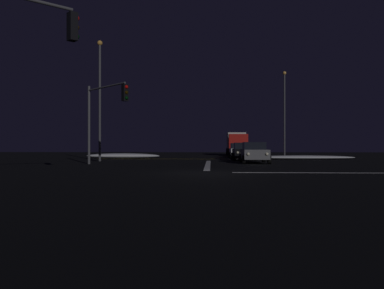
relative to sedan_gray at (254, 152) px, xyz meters
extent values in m
cube|color=black|center=(-3.45, -10.68, -0.85)|extent=(120.00, 120.00, 0.10)
cube|color=white|center=(-3.45, -2.65, -0.80)|extent=(0.35, 13.73, 0.01)
cube|color=yellow|center=(-3.45, 8.95, -0.80)|extent=(22.00, 0.15, 0.01)
cube|color=white|center=(4.68, -10.68, -0.80)|extent=(13.73, 0.40, 0.01)
ellipsoid|color=white|center=(-12.28, 10.22, -0.54)|extent=(7.59, 1.50, 0.52)
ellipsoid|color=white|center=(5.38, 8.03, -0.61)|extent=(9.81, 1.50, 0.38)
cube|color=slate|center=(0.00, -0.04, -0.13)|extent=(1.80, 4.20, 0.70)
cube|color=black|center=(0.00, 0.16, 0.49)|extent=(1.60, 2.00, 0.55)
cylinder|color=black|center=(0.90, -1.59, -0.48)|extent=(0.22, 0.64, 0.64)
cylinder|color=black|center=(-0.90, -1.59, -0.48)|extent=(0.22, 0.64, 0.64)
cylinder|color=black|center=(0.90, 1.51, -0.48)|extent=(0.22, 0.64, 0.64)
cylinder|color=black|center=(-0.90, 1.51, -0.48)|extent=(0.22, 0.64, 0.64)
sphere|color=#F9EFC6|center=(0.65, -2.16, -0.08)|extent=(0.22, 0.22, 0.22)
sphere|color=#F9EFC6|center=(-0.65, -2.16, -0.08)|extent=(0.22, 0.22, 0.22)
cube|color=black|center=(-0.34, 5.93, -0.13)|extent=(1.80, 4.20, 0.70)
cube|color=black|center=(-0.34, 6.13, 0.49)|extent=(1.60, 2.00, 0.55)
cylinder|color=black|center=(0.56, 4.38, -0.48)|extent=(0.22, 0.64, 0.64)
cylinder|color=black|center=(-1.24, 4.38, -0.48)|extent=(0.22, 0.64, 0.64)
cylinder|color=black|center=(0.56, 7.48, -0.48)|extent=(0.22, 0.64, 0.64)
cylinder|color=black|center=(-1.24, 7.48, -0.48)|extent=(0.22, 0.64, 0.64)
sphere|color=#F9EFC6|center=(0.31, 3.81, -0.08)|extent=(0.22, 0.22, 0.22)
sphere|color=#F9EFC6|center=(-0.99, 3.81, -0.08)|extent=(0.22, 0.22, 0.22)
cube|color=silver|center=(-0.34, 12.32, -0.13)|extent=(1.80, 4.20, 0.70)
cube|color=black|center=(-0.34, 12.52, 0.49)|extent=(1.60, 2.00, 0.55)
cylinder|color=black|center=(0.56, 10.77, -0.48)|extent=(0.22, 0.64, 0.64)
cylinder|color=black|center=(-1.24, 10.77, -0.48)|extent=(0.22, 0.64, 0.64)
cylinder|color=black|center=(0.56, 13.87, -0.48)|extent=(0.22, 0.64, 0.64)
cylinder|color=black|center=(-1.24, 13.87, -0.48)|extent=(0.22, 0.64, 0.64)
sphere|color=#F9EFC6|center=(0.31, 10.20, -0.08)|extent=(0.22, 0.22, 0.22)
sphere|color=#F9EFC6|center=(-0.99, 10.20, -0.08)|extent=(0.22, 0.22, 0.22)
cube|color=maroon|center=(0.29, 17.53, -0.13)|extent=(1.80, 4.20, 0.70)
cube|color=black|center=(0.29, 17.73, 0.49)|extent=(1.60, 2.00, 0.55)
cylinder|color=black|center=(1.19, 15.98, -0.48)|extent=(0.22, 0.64, 0.64)
cylinder|color=black|center=(-0.61, 15.98, -0.48)|extent=(0.22, 0.64, 0.64)
cylinder|color=black|center=(1.19, 19.08, -0.48)|extent=(0.22, 0.64, 0.64)
cylinder|color=black|center=(-0.61, 19.08, -0.48)|extent=(0.22, 0.64, 0.64)
sphere|color=#F9EFC6|center=(0.94, 15.41, -0.08)|extent=(0.22, 0.22, 0.22)
sphere|color=#F9EFC6|center=(-0.36, 15.41, -0.08)|extent=(0.22, 0.22, 0.22)
cube|color=red|center=(0.21, 21.46, 0.83)|extent=(2.40, 2.20, 2.30)
cube|color=silver|center=(0.21, 25.96, 0.98)|extent=(2.40, 5.00, 2.60)
cylinder|color=black|center=(1.41, 22.06, -0.32)|extent=(0.28, 0.96, 0.96)
cylinder|color=black|center=(-0.99, 22.06, -0.32)|extent=(0.28, 0.96, 0.96)
cylinder|color=black|center=(1.41, 26.76, -0.32)|extent=(0.28, 0.96, 0.96)
cylinder|color=black|center=(-0.99, 26.76, -0.32)|extent=(0.28, 0.96, 0.96)
sphere|color=#F9EFC6|center=(1.06, 20.31, 0.23)|extent=(0.26, 0.26, 0.26)
sphere|color=#F9EFC6|center=(-0.64, 20.31, 0.23)|extent=(0.26, 0.26, 0.26)
cube|color=black|center=(-8.36, -15.59, 4.93)|extent=(0.46, 0.46, 1.05)
sphere|color=red|center=(-8.25, -15.47, 5.27)|extent=(0.22, 0.22, 0.22)
sphere|color=black|center=(-8.25, -15.47, 4.93)|extent=(0.22, 0.22, 0.22)
sphere|color=black|center=(-8.25, -15.47, 4.58)|extent=(0.22, 0.22, 0.22)
cylinder|color=#4C4C51|center=(-11.88, -2.25, 1.96)|extent=(0.18, 0.18, 5.53)
cylinder|color=#4C4C51|center=(-10.23, -3.90, 4.43)|extent=(3.38, 3.38, 0.12)
cube|color=black|center=(-8.58, -5.55, 3.81)|extent=(0.46, 0.46, 1.05)
sphere|color=red|center=(-8.47, -5.66, 4.15)|extent=(0.22, 0.22, 0.22)
sphere|color=black|center=(-8.47, -5.66, 3.81)|extent=(0.22, 0.22, 0.22)
sphere|color=black|center=(-8.47, -5.66, 3.46)|extent=(0.22, 0.22, 0.22)
cylinder|color=#424247|center=(5.68, 18.95, 4.19)|extent=(0.20, 0.20, 9.97)
sphere|color=#F9AD47|center=(5.68, 18.95, 9.35)|extent=(0.44, 0.44, 0.44)
cylinder|color=#424247|center=(-12.58, 2.95, 4.08)|extent=(0.20, 0.20, 9.76)
sphere|color=#F9AD47|center=(-12.58, 2.95, 9.13)|extent=(0.44, 0.44, 0.44)
camera|label=1|loc=(-3.19, -30.17, 0.51)|focal=37.41mm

